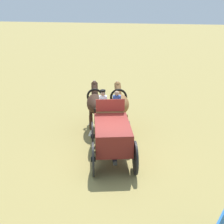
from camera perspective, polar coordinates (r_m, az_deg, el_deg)
ground_plane at (r=13.47m, az=0.06°, el=-8.88°), size 220.00×220.00×0.00m
show_wagon at (r=13.13m, az=0.01°, el=-3.90°), size 5.73×2.83×2.70m
draft_horse_near at (r=16.38m, az=-3.11°, el=1.51°), size 3.10×1.59×2.27m
draft_horse_off at (r=16.44m, az=1.43°, el=1.49°), size 2.92×1.55×2.24m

